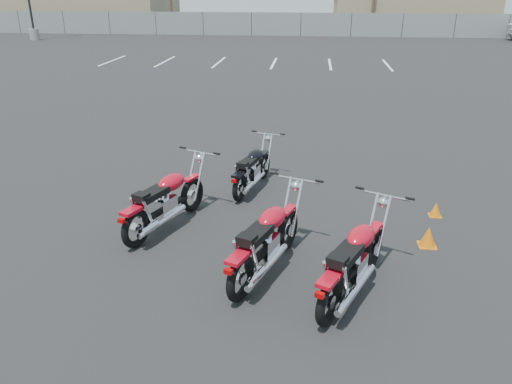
# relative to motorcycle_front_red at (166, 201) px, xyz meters

# --- Properties ---
(ground) EXTENTS (120.00, 120.00, 0.00)m
(ground) POSITION_rel_motorcycle_front_red_xyz_m (1.35, -0.35, -0.51)
(ground) COLOR black
(ground) RESTS_ON ground
(motorcycle_front_red) EXTENTS (1.31, 2.27, 1.13)m
(motorcycle_front_red) POSITION_rel_motorcycle_front_red_xyz_m (0.00, 0.00, 0.00)
(motorcycle_front_red) COLOR black
(motorcycle_front_red) RESTS_ON ground
(motorcycle_second_black) EXTENTS (0.94, 1.99, 0.98)m
(motorcycle_second_black) POSITION_rel_motorcycle_front_red_xyz_m (1.29, 1.96, -0.07)
(motorcycle_second_black) COLOR black
(motorcycle_second_black) RESTS_ON ground
(motorcycle_third_red) EXTENTS (1.28, 2.32, 1.15)m
(motorcycle_third_red) POSITION_rel_motorcycle_front_red_xyz_m (1.87, -1.26, 0.01)
(motorcycle_third_red) COLOR black
(motorcycle_third_red) RESTS_ON ground
(motorcycle_rear_red) EXTENTS (1.42, 2.25, 1.14)m
(motorcycle_rear_red) POSITION_rel_motorcycle_front_red_xyz_m (3.11, -1.69, 0.00)
(motorcycle_rear_red) COLOR black
(motorcycle_rear_red) RESTS_ON ground
(training_cone_near) EXTENTS (0.22, 0.22, 0.27)m
(training_cone_near) POSITION_rel_motorcycle_front_red_xyz_m (4.82, 1.02, -0.38)
(training_cone_near) COLOR orange
(training_cone_near) RESTS_ON ground
(training_cone_far) EXTENTS (0.29, 0.29, 0.34)m
(training_cone_far) POSITION_rel_motorcycle_front_red_xyz_m (4.44, -0.17, -0.34)
(training_cone_far) COLOR orange
(training_cone_far) RESTS_ON ground
(chainlink_fence) EXTENTS (80.06, 0.06, 1.80)m
(chainlink_fence) POSITION_rel_motorcycle_front_red_xyz_m (1.35, 34.65, 0.39)
(chainlink_fence) COLOR slate
(chainlink_fence) RESTS_ON ground
(tan_building_west) EXTENTS (18.40, 10.40, 4.30)m
(tan_building_west) POSITION_rel_motorcycle_front_red_xyz_m (-20.65, 41.65, 1.64)
(tan_building_west) COLOR #907F5C
(tan_building_west) RESTS_ON ground
(tan_building_east) EXTENTS (14.40, 9.40, 3.70)m
(tan_building_east) POSITION_rel_motorcycle_front_red_xyz_m (11.35, 43.65, 1.35)
(tan_building_east) COLOR #907F5C
(tan_building_east) RESTS_ON ground
(parking_line_stripes) EXTENTS (15.12, 4.00, 0.01)m
(parking_line_stripes) POSITION_rel_motorcycle_front_red_xyz_m (-1.15, 19.65, -0.51)
(parking_line_stripes) COLOR silver
(parking_line_stripes) RESTS_ON ground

